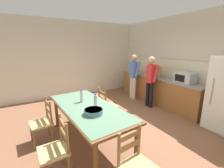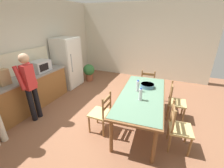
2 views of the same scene
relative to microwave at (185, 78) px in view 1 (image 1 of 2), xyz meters
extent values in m
plane|color=brown|center=(-0.07, -2.21, -1.06)|extent=(8.32, 8.32, 0.00)
cube|color=beige|center=(-0.07, 0.45, 0.39)|extent=(6.52, 0.12, 2.90)
cube|color=beige|center=(-3.33, -2.21, 0.39)|extent=(0.12, 5.20, 2.90)
cube|color=brown|center=(-1.00, 0.02, -0.63)|extent=(3.28, 0.62, 0.87)
cube|color=gray|center=(-1.00, 0.02, -0.17)|extent=(3.32, 0.66, 0.04)
cube|color=#B7BCC1|center=(-1.74, 0.02, -0.17)|extent=(0.52, 0.38, 0.02)
cube|color=beige|center=(-1.00, 0.33, 0.15)|extent=(3.28, 0.03, 0.60)
cube|color=silver|center=(1.16, -0.36, -0.20)|extent=(0.78, 0.02, 1.66)
cylinder|color=#A5AAB2|center=(0.92, -0.38, -0.11)|extent=(0.02, 0.02, 0.60)
cube|color=#B2B7BC|center=(0.00, 0.00, 0.00)|extent=(0.50, 0.38, 0.30)
cube|color=black|center=(-0.05, -0.19, 0.00)|extent=(0.30, 0.01, 0.19)
cube|color=tan|center=(-1.05, -0.01, 0.03)|extent=(0.24, 0.16, 0.36)
cylinder|color=brown|center=(-1.03, -3.39, -0.70)|extent=(0.07, 0.07, 0.73)
cylinder|color=brown|center=(0.98, -3.24, -0.70)|extent=(0.07, 0.07, 0.73)
cylinder|color=brown|center=(-1.08, -2.64, -0.70)|extent=(0.07, 0.07, 0.73)
cylinder|color=brown|center=(0.92, -2.49, -0.70)|extent=(0.07, 0.07, 0.73)
cube|color=brown|center=(-0.05, -2.94, -0.31)|extent=(2.28, 1.11, 0.04)
cube|color=#567A60|center=(-0.05, -2.94, -0.29)|extent=(2.18, 1.07, 0.01)
cylinder|color=silver|center=(-0.33, -2.96, -0.16)|extent=(0.07, 0.07, 0.24)
cylinder|color=#2D51B2|center=(-0.33, -2.96, -0.03)|extent=(0.04, 0.04, 0.03)
cylinder|color=silver|center=(0.05, -2.81, -0.16)|extent=(0.07, 0.07, 0.24)
cylinder|color=#2D51B2|center=(0.05, -2.81, -0.03)|extent=(0.04, 0.04, 0.03)
cylinder|color=slate|center=(0.34, -2.98, -0.24)|extent=(0.32, 0.32, 0.09)
cylinder|color=slate|center=(0.34, -2.98, -0.20)|extent=(0.31, 0.31, 0.02)
cylinder|color=olive|center=(-0.65, -3.97, -0.86)|extent=(0.04, 0.04, 0.41)
cylinder|color=olive|center=(-0.29, -3.93, -0.86)|extent=(0.04, 0.04, 0.41)
cylinder|color=olive|center=(-0.69, -3.63, -0.86)|extent=(0.04, 0.04, 0.41)
cylinder|color=olive|center=(-0.33, -3.59, -0.86)|extent=(0.04, 0.04, 0.41)
cube|color=tan|center=(-0.49, -3.78, -0.63)|extent=(0.46, 0.44, 0.04)
cylinder|color=olive|center=(-0.69, -3.63, -0.38)|extent=(0.04, 0.04, 0.46)
cylinder|color=olive|center=(-0.33, -3.59, -0.38)|extent=(0.04, 0.04, 0.46)
cube|color=olive|center=(-0.51, -3.61, -0.26)|extent=(0.36, 0.06, 0.07)
cube|color=olive|center=(-0.51, -3.61, -0.41)|extent=(0.36, 0.06, 0.07)
cylinder|color=olive|center=(0.33, -3.88, -0.86)|extent=(0.04, 0.04, 0.41)
cylinder|color=olive|center=(0.32, -3.54, -0.86)|extent=(0.04, 0.04, 0.41)
cylinder|color=olive|center=(0.68, -3.53, -0.86)|extent=(0.04, 0.04, 0.41)
cube|color=tan|center=(0.50, -3.70, -0.63)|extent=(0.43, 0.41, 0.04)
cylinder|color=olive|center=(0.32, -3.54, -0.38)|extent=(0.04, 0.04, 0.46)
cylinder|color=olive|center=(0.68, -3.53, -0.38)|extent=(0.04, 0.04, 0.46)
cube|color=olive|center=(0.50, -3.53, -0.26)|extent=(0.36, 0.04, 0.07)
cube|color=olive|center=(0.50, -3.53, -0.41)|extent=(0.36, 0.04, 0.07)
cylinder|color=olive|center=(-0.43, -2.01, -0.86)|extent=(0.04, 0.04, 0.41)
cylinder|color=olive|center=(-0.79, -2.00, -0.86)|extent=(0.04, 0.04, 0.41)
cylinder|color=olive|center=(-0.43, -2.35, -0.86)|extent=(0.04, 0.04, 0.41)
cylinder|color=olive|center=(-0.79, -2.34, -0.86)|extent=(0.04, 0.04, 0.41)
cube|color=tan|center=(-0.61, -2.17, -0.63)|extent=(0.43, 0.41, 0.04)
cylinder|color=olive|center=(-0.43, -2.35, -0.38)|extent=(0.04, 0.04, 0.46)
cylinder|color=olive|center=(-0.79, -2.34, -0.38)|extent=(0.04, 0.04, 0.46)
cube|color=olive|center=(-0.61, -2.34, -0.26)|extent=(0.36, 0.03, 0.07)
cube|color=olive|center=(-0.61, -2.34, -0.41)|extent=(0.36, 0.03, 0.07)
cylinder|color=olive|center=(1.19, -2.67, -0.86)|extent=(0.04, 0.04, 0.41)
cylinder|color=olive|center=(1.23, -3.03, -0.38)|extent=(0.04, 0.04, 0.46)
cylinder|color=olive|center=(1.19, -2.67, -0.38)|extent=(0.04, 0.04, 0.46)
cube|color=olive|center=(1.21, -2.85, -0.26)|extent=(0.07, 0.36, 0.07)
cube|color=olive|center=(1.21, -2.85, -0.41)|extent=(0.07, 0.36, 0.07)
cylinder|color=silver|center=(-1.82, -0.51, -0.66)|extent=(0.12, 0.12, 0.82)
cylinder|color=silver|center=(-1.66, -0.51, -0.66)|extent=(0.12, 0.12, 0.82)
cube|color=#5175BC|center=(-1.74, -0.51, 0.04)|extent=(0.23, 0.19, 0.58)
sphere|color=tan|center=(-1.74, -0.51, 0.47)|extent=(0.22, 0.22, 0.22)
cylinder|color=#5175BC|center=(-1.90, -0.44, 0.07)|extent=(0.09, 0.22, 0.55)
cylinder|color=#5175BC|center=(-1.58, -0.44, 0.07)|extent=(0.09, 0.22, 0.55)
cylinder|color=black|center=(-0.92, -0.53, -0.66)|extent=(0.12, 0.12, 0.81)
cylinder|color=black|center=(-0.76, -0.53, -0.66)|extent=(0.12, 0.12, 0.81)
cube|color=red|center=(-0.84, -0.53, 0.03)|extent=(0.23, 0.19, 0.57)
sphere|color=tan|center=(-0.84, -0.53, 0.46)|extent=(0.22, 0.22, 0.22)
cylinder|color=red|center=(-1.00, -0.46, 0.06)|extent=(0.09, 0.22, 0.55)
cylinder|color=red|center=(-0.68, -0.46, 0.06)|extent=(0.09, 0.22, 0.55)
camera|label=1|loc=(2.57, -3.90, 0.85)|focal=24.00mm
camera|label=2|loc=(-3.00, -3.45, 1.23)|focal=24.00mm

